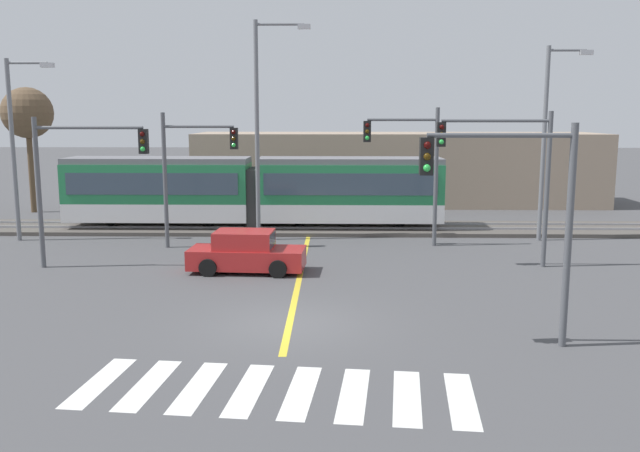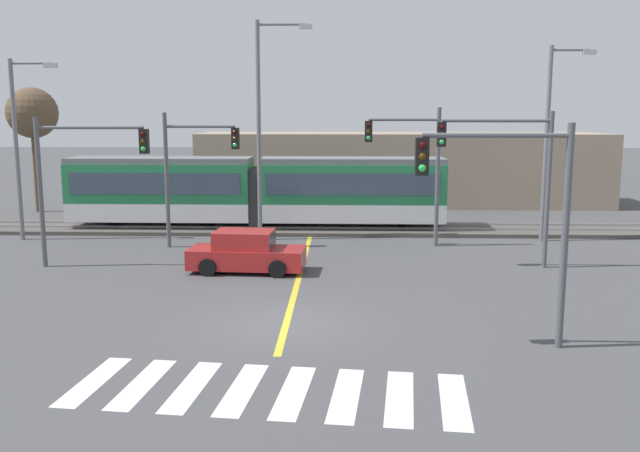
# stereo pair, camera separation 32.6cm
# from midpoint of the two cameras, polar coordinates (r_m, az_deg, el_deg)

# --- Properties ---
(ground_plane) EXTENTS (200.00, 200.00, 0.00)m
(ground_plane) POSITION_cam_midpoint_polar(r_m,az_deg,el_deg) (18.93, -2.36, -8.20)
(ground_plane) COLOR #474749
(track_bed) EXTENTS (120.00, 4.00, 0.18)m
(track_bed) POSITION_cam_midpoint_polar(r_m,az_deg,el_deg) (33.82, -0.40, -0.18)
(track_bed) COLOR #4C4742
(track_bed) RESTS_ON ground
(rail_near) EXTENTS (120.00, 0.08, 0.10)m
(rail_near) POSITION_cam_midpoint_polar(r_m,az_deg,el_deg) (33.08, -0.46, -0.15)
(rail_near) COLOR #939399
(rail_near) RESTS_ON track_bed
(rail_far) EXTENTS (120.00, 0.08, 0.10)m
(rail_far) POSITION_cam_midpoint_polar(r_m,az_deg,el_deg) (34.50, -0.35, 0.24)
(rail_far) COLOR #939399
(rail_far) RESTS_ON track_bed
(light_rail_tram) EXTENTS (18.50, 2.64, 3.43)m
(light_rail_tram) POSITION_cam_midpoint_polar(r_m,az_deg,el_deg) (33.77, -5.11, 3.12)
(light_rail_tram) COLOR silver
(light_rail_tram) RESTS_ON track_bed
(crosswalk_stripe_0) EXTENTS (0.83, 2.84, 0.01)m
(crosswalk_stripe_0) POSITION_cam_midpoint_polar(r_m,az_deg,el_deg) (15.79, -17.93, -12.30)
(crosswalk_stripe_0) COLOR silver
(crosswalk_stripe_0) RESTS_ON ground
(crosswalk_stripe_1) EXTENTS (0.83, 2.84, 0.01)m
(crosswalk_stripe_1) POSITION_cam_midpoint_polar(r_m,az_deg,el_deg) (15.37, -14.13, -12.74)
(crosswalk_stripe_1) COLOR silver
(crosswalk_stripe_1) RESTS_ON ground
(crosswalk_stripe_2) EXTENTS (0.83, 2.84, 0.01)m
(crosswalk_stripe_2) POSITION_cam_midpoint_polar(r_m,az_deg,el_deg) (15.02, -10.12, -13.14)
(crosswalk_stripe_2) COLOR silver
(crosswalk_stripe_2) RESTS_ON ground
(crosswalk_stripe_3) EXTENTS (0.83, 2.84, 0.01)m
(crosswalk_stripe_3) POSITION_cam_midpoint_polar(r_m,az_deg,el_deg) (14.74, -5.92, -13.49)
(crosswalk_stripe_3) COLOR silver
(crosswalk_stripe_3) RESTS_ON ground
(crosswalk_stripe_4) EXTENTS (0.83, 2.84, 0.01)m
(crosswalk_stripe_4) POSITION_cam_midpoint_polar(r_m,az_deg,el_deg) (14.53, -1.58, -13.77)
(crosswalk_stripe_4) COLOR silver
(crosswalk_stripe_4) RESTS_ON ground
(crosswalk_stripe_5) EXTENTS (0.83, 2.84, 0.01)m
(crosswalk_stripe_5) POSITION_cam_midpoint_polar(r_m,az_deg,el_deg) (14.41, 2.88, -13.99)
(crosswalk_stripe_5) COLOR silver
(crosswalk_stripe_5) RESTS_ON ground
(crosswalk_stripe_6) EXTENTS (0.83, 2.84, 0.01)m
(crosswalk_stripe_6) POSITION_cam_midpoint_polar(r_m,az_deg,el_deg) (14.38, 7.39, -14.12)
(crosswalk_stripe_6) COLOR silver
(crosswalk_stripe_6) RESTS_ON ground
(crosswalk_stripe_7) EXTENTS (0.83, 2.84, 0.01)m
(crosswalk_stripe_7) POSITION_cam_midpoint_polar(r_m,az_deg,el_deg) (14.42, 11.90, -14.17)
(crosswalk_stripe_7) COLOR silver
(crosswalk_stripe_7) RESTS_ON ground
(lane_centre_line) EXTENTS (0.20, 15.93, 0.01)m
(lane_centre_line) POSITION_cam_midpoint_polar(r_m,az_deg,el_deg) (24.08, -1.40, -4.34)
(lane_centre_line) COLOR gold
(lane_centre_line) RESTS_ON ground
(sedan_crossing) EXTENTS (4.29, 2.11, 1.52)m
(sedan_crossing) POSITION_cam_midpoint_polar(r_m,az_deg,el_deg) (24.96, -5.83, -2.26)
(sedan_crossing) COLOR #B22323
(sedan_crossing) RESTS_ON ground
(traffic_light_far_right) EXTENTS (3.25, 0.38, 6.01)m
(traffic_light_far_right) POSITION_cam_midpoint_polar(r_m,az_deg,el_deg) (29.57, 8.16, 5.78)
(traffic_light_far_right) COLOR #515459
(traffic_light_far_right) RESTS_ON ground
(traffic_light_mid_left) EXTENTS (4.25, 0.38, 5.63)m
(traffic_light_mid_left) POSITION_cam_midpoint_polar(r_m,az_deg,el_deg) (26.64, -19.34, 4.70)
(traffic_light_mid_left) COLOR #515459
(traffic_light_mid_left) RESTS_ON ground
(traffic_light_near_right) EXTENTS (3.75, 0.38, 5.53)m
(traffic_light_near_right) POSITION_cam_midpoint_polar(r_m,az_deg,el_deg) (16.96, 16.39, 2.27)
(traffic_light_near_right) COLOR #515459
(traffic_light_near_right) RESTS_ON ground
(traffic_light_far_left) EXTENTS (3.25, 0.38, 5.79)m
(traffic_light_far_left) POSITION_cam_midpoint_polar(r_m,az_deg,el_deg) (29.47, -10.47, 5.39)
(traffic_light_far_left) COLOR #515459
(traffic_light_far_left) RESTS_ON ground
(traffic_light_mid_right) EXTENTS (4.25, 0.38, 5.84)m
(traffic_light_mid_right) POSITION_cam_midpoint_polar(r_m,az_deg,el_deg) (26.11, 16.00, 5.11)
(traffic_light_mid_right) COLOR #515459
(traffic_light_mid_right) RESTS_ON ground
(street_lamp_west) EXTENTS (2.19, 0.28, 8.15)m
(street_lamp_west) POSITION_cam_midpoint_polar(r_m,az_deg,el_deg) (33.51, -23.68, 6.78)
(street_lamp_west) COLOR slate
(street_lamp_west) RESTS_ON ground
(street_lamp_centre) EXTENTS (2.52, 0.28, 9.81)m
(street_lamp_centre) POSITION_cam_midpoint_polar(r_m,az_deg,el_deg) (30.82, -4.48, 9.04)
(street_lamp_centre) COLOR slate
(street_lamp_centre) RESTS_ON ground
(street_lamp_east) EXTENTS (2.02, 0.28, 8.70)m
(street_lamp_east) POSITION_cam_midpoint_polar(r_m,az_deg,el_deg) (32.16, 19.15, 7.44)
(street_lamp_east) COLOR slate
(street_lamp_east) RESTS_ON ground
(bare_tree_far_west) EXTENTS (2.93, 2.93, 7.26)m
(bare_tree_far_west) POSITION_cam_midpoint_polar(r_m,az_deg,el_deg) (43.12, -22.87, 8.69)
(bare_tree_far_west) COLOR brown
(bare_tree_far_west) RESTS_ON ground
(building_backdrop_far) EXTENTS (25.60, 6.00, 4.53)m
(building_backdrop_far) POSITION_cam_midpoint_polar(r_m,az_deg,el_deg) (44.02, 7.04, 4.83)
(building_backdrop_far) COLOR gray
(building_backdrop_far) RESTS_ON ground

